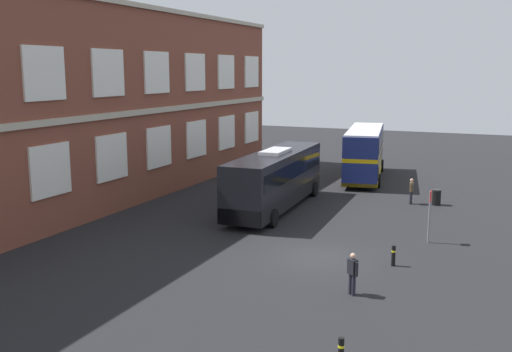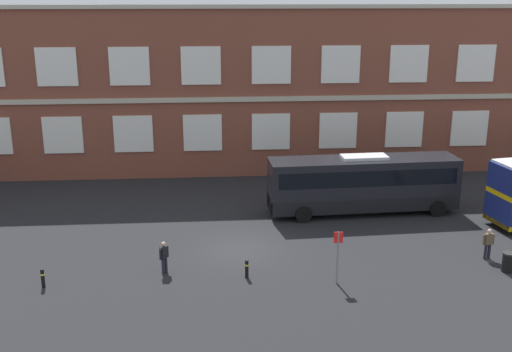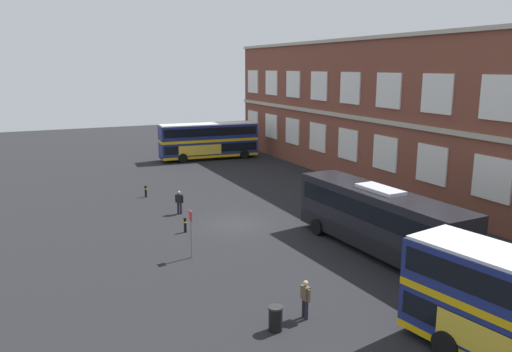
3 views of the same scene
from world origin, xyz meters
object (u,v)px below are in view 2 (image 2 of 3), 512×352
object	(u,v)px
touring_coach	(363,184)
safety_bollard_west	(43,278)
second_passenger	(164,256)
bus_stand_flag	(338,252)
safety_bollard_east	(247,269)
station_litter_bin	(508,262)
waiting_passenger	(488,243)

from	to	relation	value
touring_coach	safety_bollard_west	size ratio (longest dim) A/B	12.75
touring_coach	second_passenger	bearing A→B (deg)	-146.28
second_passenger	bus_stand_flag	world-z (taller)	bus_stand_flag
safety_bollard_east	second_passenger	bearing A→B (deg)	168.61
station_litter_bin	safety_bollard_east	world-z (taller)	station_litter_bin
touring_coach	second_passenger	xyz separation A→B (m)	(-12.08, -8.06, -0.98)
touring_coach	bus_stand_flag	world-z (taller)	touring_coach
safety_bollard_west	bus_stand_flag	bearing A→B (deg)	-2.56
touring_coach	bus_stand_flag	distance (m)	10.49
touring_coach	bus_stand_flag	size ratio (longest dim) A/B	4.49
touring_coach	waiting_passenger	world-z (taller)	touring_coach
station_litter_bin	safety_bollard_east	bearing A→B (deg)	178.77
bus_stand_flag	station_litter_bin	world-z (taller)	bus_stand_flag
touring_coach	safety_bollard_east	world-z (taller)	touring_coach
bus_stand_flag	station_litter_bin	bearing A→B (deg)	4.27
bus_stand_flag	safety_bollard_east	xyz separation A→B (m)	(-4.34, 0.95, -1.14)
station_litter_bin	touring_coach	bearing A→B (deg)	120.00
bus_stand_flag	station_litter_bin	size ratio (longest dim) A/B	2.62
touring_coach	waiting_passenger	distance (m)	9.12
second_passenger	safety_bollard_east	world-z (taller)	second_passenger
waiting_passenger	second_passenger	world-z (taller)	same
waiting_passenger	safety_bollard_west	xyz separation A→B (m)	(-22.75, -1.60, -0.44)
waiting_passenger	safety_bollard_west	world-z (taller)	waiting_passenger
bus_stand_flag	safety_bollard_west	bearing A→B (deg)	177.44
bus_stand_flag	station_litter_bin	distance (m)	9.02
touring_coach	second_passenger	world-z (taller)	touring_coach
station_litter_bin	safety_bollard_west	xyz separation A→B (m)	(-23.10, -0.03, -0.03)
bus_stand_flag	station_litter_bin	xyz separation A→B (m)	(8.92, 0.67, -1.12)
touring_coach	safety_bollard_west	xyz separation A→B (m)	(-17.81, -9.21, -1.42)
safety_bollard_west	waiting_passenger	bearing A→B (deg)	4.03
touring_coach	second_passenger	distance (m)	14.55
touring_coach	safety_bollard_east	distance (m)	12.02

